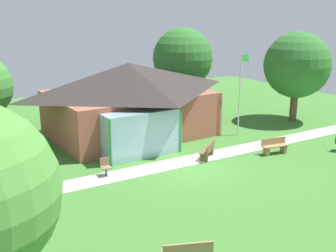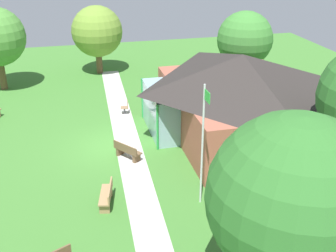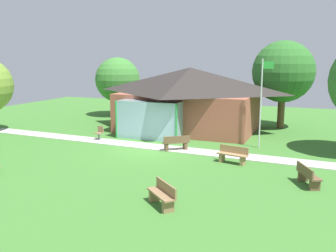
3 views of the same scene
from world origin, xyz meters
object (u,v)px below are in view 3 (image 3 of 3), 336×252
Objects in this scene: tree_behind_pavilion_left at (118,80)px; tree_behind_pavilion_right at (283,72)px; bench_lawn_far_right at (308,176)px; bench_rear_near_path at (176,143)px; patio_chair_west at (99,133)px; pavilion at (189,98)px; bench_mid_right at (233,155)px; bench_front_right at (162,195)px; flagpole at (262,99)px.

tree_behind_pavilion_left is 0.81× the size of tree_behind_pavilion_right.
bench_rear_near_path is (-6.98, 3.44, 0.00)m from bench_lawn_far_right.
tree_behind_pavilion_right reaches higher than bench_lawn_far_right.
patio_chair_west is at bearing 135.87° from bench_rear_near_path.
tree_behind_pavilion_left reaches higher than bench_lawn_far_right.
pavilion is 6.50× the size of bench_mid_right.
bench_mid_right is (4.82, -7.40, -1.90)m from pavilion.
patio_chair_west reaches higher than bench_lawn_far_right.
patio_chair_west reaches higher than bench_rear_near_path.
pavilion reaches higher than bench_front_right.
bench_mid_right is 11.19m from tree_behind_pavilion_right.
flagpole reaches higher than bench_mid_right.
flagpole is at bearing -7.85° from bench_rear_near_path.
tree_behind_pavilion_left is at bearing 177.50° from tree_behind_pavilion_right.
bench_mid_right is 9.13m from patio_chair_west.
bench_front_right and bench_lawn_far_right have the same top height.
patio_chair_west reaches higher than bench_mid_right.
flagpole is at bearing -94.31° from tree_behind_pavilion_right.
bench_front_right is 0.96× the size of bench_rear_near_path.
bench_mid_right and bench_lawn_far_right have the same top height.
pavilion is at bearing -32.84° from bench_front_right.
bench_front_right is at bearing 91.39° from bench_mid_right.
bench_mid_right is (1.12, 6.22, 0.00)m from bench_front_right.
tree_behind_pavilion_right reaches higher than tree_behind_pavilion_left.
flagpole is 5.87× the size of patio_chair_west.
flagpole is 3.45× the size of bench_rear_near_path.
tree_behind_pavilion_left is 13.97m from tree_behind_pavilion_right.
bench_front_right and bench_rear_near_path have the same top height.
bench_front_right is at bearing -100.81° from flagpole.
flagpole is at bearing -33.61° from pavilion.
patio_chair_west is (-9.66, -1.64, -2.39)m from flagpole.
bench_rear_near_path is (1.34, -6.05, -1.90)m from pavilion.
bench_mid_right is at bearing -56.92° from pavilion.
tree_behind_pavilion_left is (-12.65, 11.10, 2.77)m from bench_mid_right.
bench_front_right is at bearing -74.83° from pavilion.
tree_behind_pavilion_right is (6.10, 3.09, 1.79)m from pavilion.
bench_rear_near_path is at bearing -30.75° from bench_front_right.
bench_front_right is (3.69, -13.62, -1.90)m from pavilion.
bench_lawn_far_right is 0.30× the size of tree_behind_pavilion_left.
pavilion is 6.73m from flagpole.
pavilion is 2.01× the size of flagpole.
flagpole is at bearing -90.13° from bench_mid_right.
flagpole is 3.27× the size of bench_lawn_far_right.
pavilion reaches higher than bench_rear_near_path.
tree_behind_pavilion_left is (-16.15, 13.20, 2.77)m from bench_lawn_far_right.
bench_front_right is 0.22× the size of tree_behind_pavilion_right.
bench_lawn_far_right is 0.24× the size of tree_behind_pavilion_right.
flagpole reaches higher than bench_front_right.
bench_lawn_far_right is 1.05× the size of bench_rear_near_path.
tree_behind_pavilion_right reaches higher than patio_chair_west.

